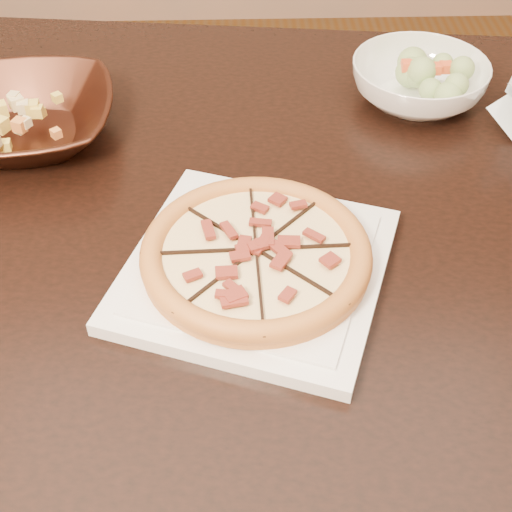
# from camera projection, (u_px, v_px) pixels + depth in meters

# --- Properties ---
(floor) EXTENTS (4.00, 4.00, 0.02)m
(floor) POSITION_uv_depth(u_px,v_px,m) (268.00, 439.00, 1.54)
(floor) COLOR #4C351D
(floor) RESTS_ON ground
(dining_table) EXTENTS (1.59, 1.12, 0.75)m
(dining_table) POSITION_uv_depth(u_px,v_px,m) (184.00, 239.00, 1.02)
(dining_table) COLOR black
(dining_table) RESTS_ON floor
(plate) EXTENTS (0.37, 0.37, 0.02)m
(plate) POSITION_uv_depth(u_px,v_px,m) (256.00, 268.00, 0.83)
(plate) COLOR white
(plate) RESTS_ON dining_table
(pizza) EXTENTS (0.27, 0.27, 0.03)m
(pizza) POSITION_uv_depth(u_px,v_px,m) (256.00, 254.00, 0.81)
(pizza) COLOR gold
(pizza) RESTS_ON plate
(bronze_bowl) EXTENTS (0.28, 0.28, 0.06)m
(bronze_bowl) POSITION_uv_depth(u_px,v_px,m) (23.00, 120.00, 1.02)
(bronze_bowl) COLOR #422217
(bronze_bowl) RESTS_ON dining_table
(mixed_dish) EXTENTS (0.13, 0.12, 0.03)m
(mixed_dish) POSITION_uv_depth(u_px,v_px,m) (14.00, 91.00, 0.98)
(mixed_dish) COLOR #D9C186
(mixed_dish) RESTS_ON bronze_bowl
(salad_bowl) EXTENTS (0.27, 0.27, 0.06)m
(salad_bowl) POSITION_uv_depth(u_px,v_px,m) (419.00, 82.00, 1.09)
(salad_bowl) COLOR white
(salad_bowl) RESTS_ON dining_table
(salad) EXTENTS (0.08, 0.12, 0.04)m
(salad) POSITION_uv_depth(u_px,v_px,m) (423.00, 52.00, 1.06)
(salad) COLOR #A8B579
(salad) RESTS_ON salad_bowl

